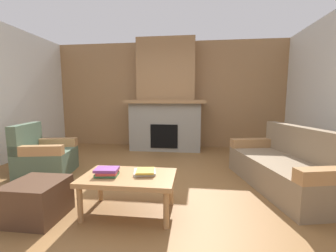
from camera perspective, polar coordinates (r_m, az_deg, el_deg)
ground at (r=3.04m, az=-7.09°, el=-17.20°), size 9.00×9.00×0.00m
wall_back_wood_panel at (r=5.72m, az=-0.03°, el=8.19°), size 6.00×0.12×2.70m
fireplace at (r=5.35m, az=-0.51°, el=6.26°), size 1.90×0.82×2.70m
couch at (r=3.52m, az=29.03°, el=-9.65°), size 1.22×1.94×0.85m
armchair at (r=4.16m, az=-30.04°, el=-7.11°), size 0.90×0.90×0.85m
coffee_table at (r=2.44m, az=-10.38°, el=-13.94°), size 1.00×0.60×0.43m
ottoman at (r=2.75m, az=-31.41°, el=-16.40°), size 0.52×0.52×0.40m
book_stack_near_edge at (r=2.45m, az=-15.89°, el=-11.65°), size 0.26×0.22×0.08m
book_stack_center at (r=2.43m, az=-6.16°, el=-11.98°), size 0.28×0.28×0.05m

